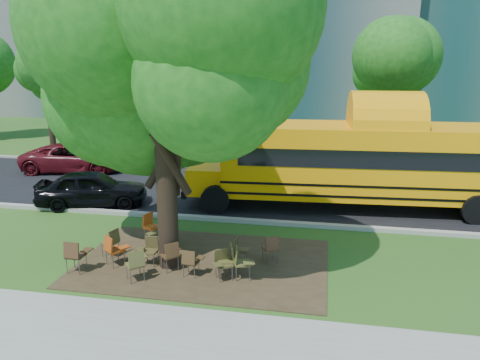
% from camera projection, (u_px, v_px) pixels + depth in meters
% --- Properties ---
extents(ground, '(160.00, 160.00, 0.00)m').
position_uv_depth(ground, '(175.00, 253.00, 14.01)').
color(ground, '#204916').
rests_on(ground, ground).
extents(sidewalk, '(60.00, 4.00, 0.04)m').
position_uv_depth(sidewalk, '(95.00, 354.00, 9.25)').
color(sidewalk, gray).
rests_on(sidewalk, ground).
extents(dirt_patch, '(7.00, 4.50, 0.03)m').
position_uv_depth(dirt_patch, '(203.00, 262.00, 13.35)').
color(dirt_patch, '#382819').
rests_on(dirt_patch, ground).
extents(asphalt_road, '(80.00, 8.00, 0.04)m').
position_uv_depth(asphalt_road, '(225.00, 189.00, 20.65)').
color(asphalt_road, black).
rests_on(asphalt_road, ground).
extents(kerb_near, '(80.00, 0.25, 0.14)m').
position_uv_depth(kerb_near, '(201.00, 218.00, 16.84)').
color(kerb_near, gray).
rests_on(kerb_near, ground).
extents(kerb_far, '(80.00, 0.25, 0.14)m').
position_uv_depth(kerb_far, '(242.00, 167.00, 24.53)').
color(kerb_far, gray).
rests_on(kerb_far, ground).
extents(building_main, '(38.00, 16.00, 22.00)m').
position_uv_depth(building_main, '(208.00, 1.00, 46.80)').
color(building_main, slate).
rests_on(building_main, ground).
extents(bg_tree_0, '(5.20, 5.20, 7.18)m').
position_uv_depth(bg_tree_0, '(46.00, 76.00, 27.31)').
color(bg_tree_0, black).
rests_on(bg_tree_0, ground).
extents(bg_tree_2, '(4.80, 4.80, 6.62)m').
position_uv_depth(bg_tree_2, '(177.00, 81.00, 29.01)').
color(bg_tree_2, black).
rests_on(bg_tree_2, ground).
extents(bg_tree_3, '(5.60, 5.60, 7.84)m').
position_uv_depth(bg_tree_3, '(401.00, 69.00, 24.59)').
color(bg_tree_3, black).
rests_on(bg_tree_3, ground).
extents(main_tree, '(7.19, 7.19, 8.66)m').
position_uv_depth(main_tree, '(162.00, 83.00, 11.85)').
color(main_tree, black).
rests_on(main_tree, ground).
extents(school_bus, '(13.37, 3.72, 3.23)m').
position_uv_depth(school_bus, '(378.00, 162.00, 17.59)').
color(school_bus, '#FB9C07').
rests_on(school_bus, ground).
extents(chair_0, '(0.62, 0.55, 0.94)m').
position_uv_depth(chair_0, '(75.00, 253.00, 12.57)').
color(chair_0, '#462B19').
rests_on(chair_0, ground).
extents(chair_1, '(0.78, 0.62, 0.92)m').
position_uv_depth(chair_1, '(113.00, 248.00, 12.97)').
color(chair_1, '#A94112').
rests_on(chair_1, ground).
extents(chair_2, '(0.61, 0.77, 0.90)m').
position_uv_depth(chair_2, '(136.00, 262.00, 12.09)').
color(chair_2, brown).
rests_on(chair_2, ground).
extents(chair_3, '(0.54, 0.48, 0.83)m').
position_uv_depth(chair_3, '(150.00, 248.00, 13.11)').
color(chair_3, '#483E1F').
rests_on(chair_3, ground).
extents(chair_4, '(0.56, 0.47, 0.80)m').
position_uv_depth(chair_4, '(191.00, 260.00, 12.35)').
color(chair_4, '#463019').
rests_on(chair_4, ground).
extents(chair_5, '(0.56, 0.70, 0.83)m').
position_uv_depth(chair_5, '(222.00, 262.00, 12.23)').
color(chair_5, '#47411E').
rests_on(chair_5, ground).
extents(chair_6, '(0.68, 0.62, 0.92)m').
position_uv_depth(chair_6, '(227.00, 257.00, 12.41)').
color(chair_6, '#504D22').
rests_on(chair_6, ground).
extents(chair_7, '(0.64, 0.61, 0.90)m').
position_uv_depth(chair_7, '(241.00, 260.00, 12.20)').
color(chair_7, brown).
rests_on(chair_7, ground).
extents(chair_8, '(0.52, 0.67, 0.86)m').
position_uv_depth(chair_8, '(112.00, 239.00, 13.65)').
color(chair_8, brown).
rests_on(chair_8, ground).
extents(chair_9, '(0.79, 0.62, 0.92)m').
position_uv_depth(chair_9, '(162.00, 235.00, 13.91)').
color(chair_9, '#47431F').
rests_on(chair_9, ground).
extents(chair_10, '(0.58, 0.74, 0.92)m').
position_uv_depth(chair_10, '(150.00, 224.00, 14.77)').
color(chair_10, '#D15516').
rests_on(chair_10, ground).
extents(chair_11, '(0.59, 0.74, 0.86)m').
position_uv_depth(chair_11, '(171.00, 253.00, 12.70)').
color(chair_11, '#482F19').
rests_on(chair_11, ground).
extents(chair_12, '(0.45, 0.51, 0.77)m').
position_uv_depth(chair_12, '(240.00, 248.00, 13.20)').
color(chair_12, '#453A1E').
rests_on(chair_12, ground).
extents(chair_13, '(0.56, 0.67, 0.83)m').
position_uv_depth(chair_13, '(271.00, 246.00, 13.23)').
color(chair_13, '#502E1C').
rests_on(chair_13, ground).
extents(black_car, '(4.48, 2.76, 1.42)m').
position_uv_depth(black_car, '(92.00, 188.00, 18.25)').
color(black_car, black).
rests_on(black_car, ground).
extents(bg_car_red, '(5.51, 3.28, 1.44)m').
position_uv_depth(bg_car_red, '(75.00, 158.00, 23.76)').
color(bg_car_red, '#530E15').
rests_on(bg_car_red, ground).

